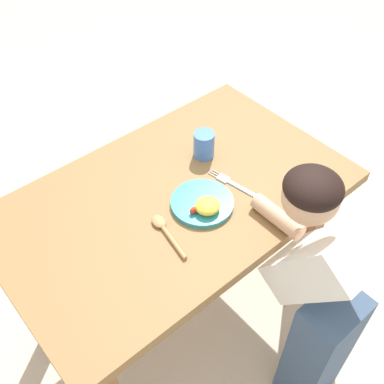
{
  "coord_description": "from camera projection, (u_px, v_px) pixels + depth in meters",
  "views": [
    {
      "loc": [
        -0.64,
        -0.84,
        1.87
      ],
      "look_at": [
        0.04,
        -0.04,
        0.78
      ],
      "focal_mm": 42.85,
      "sensor_mm": 36.0,
      "label": 1
    }
  ],
  "objects": [
    {
      "name": "dining_table",
      "position": [
        175.0,
        216.0,
        1.61
      ],
      "size": [
        1.18,
        0.73,
        0.76
      ],
      "color": "olive",
      "rests_on": "ground_plane"
    },
    {
      "name": "drinking_cup",
      "position": [
        204.0,
        145.0,
        1.63
      ],
      "size": [
        0.08,
        0.08,
        0.1
      ],
      "primitive_type": "cylinder",
      "color": "#4579D8",
      "rests_on": "dining_table"
    },
    {
      "name": "person",
      "position": [
        318.0,
        302.0,
        1.49
      ],
      "size": [
        0.22,
        0.45,
        1.03
      ],
      "color": "#3B5272",
      "rests_on": "ground_plane"
    },
    {
      "name": "spoon",
      "position": [
        165.0,
        230.0,
        1.42
      ],
      "size": [
        0.06,
        0.19,
        0.02
      ],
      "rotation": [
        0.0,
        0.0,
        1.41
      ],
      "color": "tan",
      "rests_on": "dining_table"
    },
    {
      "name": "plate",
      "position": [
        203.0,
        204.0,
        1.48
      ],
      "size": [
        0.21,
        0.21,
        0.06
      ],
      "color": "teal",
      "rests_on": "dining_table"
    },
    {
      "name": "ground_plane",
      "position": [
        179.0,
        309.0,
        2.08
      ],
      "size": [
        8.0,
        8.0,
        0.0
      ],
      "primitive_type": "plane",
      "color": "beige"
    },
    {
      "name": "fork",
      "position": [
        233.0,
        184.0,
        1.56
      ],
      "size": [
        0.05,
        0.2,
        0.01
      ],
      "rotation": [
        0.0,
        0.0,
        1.75
      ],
      "color": "silver",
      "rests_on": "dining_table"
    }
  ]
}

